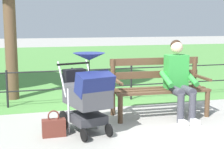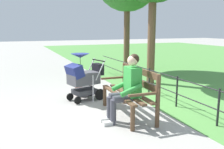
# 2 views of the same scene
# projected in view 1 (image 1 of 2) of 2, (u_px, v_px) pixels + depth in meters

# --- Properties ---
(ground_plane) EXTENTS (60.00, 60.00, 0.00)m
(ground_plane) POSITION_uv_depth(u_px,v_px,m) (122.00, 119.00, 5.28)
(ground_plane) COLOR #9E9B93
(grass_lawn) EXTENTS (40.00, 16.00, 0.01)m
(grass_lawn) POSITION_uv_depth(u_px,v_px,m) (59.00, 60.00, 13.65)
(grass_lawn) COLOR #518E42
(grass_lawn) RESTS_ON ground
(park_bench) EXTENTS (1.62, 0.65, 0.96)m
(park_bench) POSITION_uv_depth(u_px,v_px,m) (158.00, 84.00, 5.49)
(park_bench) COLOR brown
(park_bench) RESTS_ON ground
(person_on_bench) EXTENTS (0.54, 0.74, 1.28)m
(person_on_bench) POSITION_uv_depth(u_px,v_px,m) (179.00, 77.00, 5.32)
(person_on_bench) COLOR #42424C
(person_on_bench) RESTS_ON ground
(stroller) EXTENTS (0.70, 0.98, 1.15)m
(stroller) POSITION_uv_depth(u_px,v_px,m) (87.00, 92.00, 4.53)
(stroller) COLOR black
(stroller) RESTS_ON ground
(handbag) EXTENTS (0.32, 0.14, 0.37)m
(handbag) POSITION_uv_depth(u_px,v_px,m) (54.00, 127.00, 4.48)
(handbag) COLOR brown
(handbag) RESTS_ON ground
(park_fence) EXTENTS (8.44, 0.04, 0.70)m
(park_fence) POSITION_uv_depth(u_px,v_px,m) (126.00, 79.00, 6.56)
(park_fence) COLOR black
(park_fence) RESTS_ON ground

